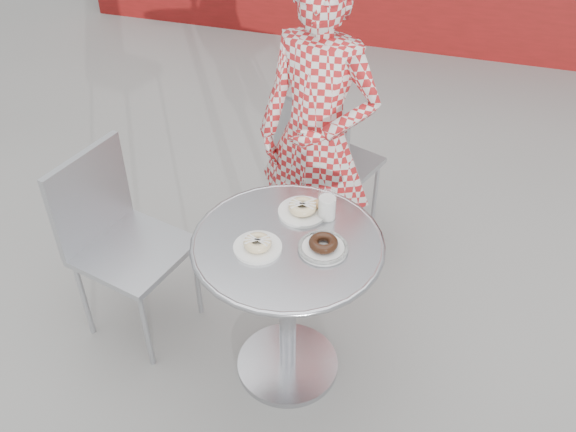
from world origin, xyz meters
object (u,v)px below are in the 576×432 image
(chair_left, at_px, (138,280))
(seated_person, at_px, (318,139))
(bistro_table, at_px, (288,276))
(plate_near, at_px, (258,245))
(plate_far, at_px, (303,209))
(milk_cup, at_px, (327,207))
(plate_checker, at_px, (323,246))
(chair_far, at_px, (329,193))

(chair_left, relative_size, seated_person, 0.57)
(bistro_table, relative_size, plate_near, 4.11)
(chair_left, bearing_deg, seated_person, -34.48)
(chair_left, relative_size, plate_far, 4.62)
(plate_far, height_order, milk_cup, milk_cup)
(chair_left, xyz_separation_m, seated_person, (0.71, 0.62, 0.54))
(plate_far, distance_m, milk_cup, 0.11)
(chair_left, distance_m, plate_far, 0.94)
(plate_far, bearing_deg, plate_near, -112.90)
(bistro_table, relative_size, plate_far, 3.87)
(plate_checker, bearing_deg, milk_cup, 99.88)
(bistro_table, bearing_deg, plate_far, 86.80)
(chair_far, distance_m, seated_person, 0.62)
(seated_person, distance_m, plate_far, 0.51)
(bistro_table, height_order, chair_left, chair_left)
(chair_far, xyz_separation_m, chair_left, (-0.71, -0.92, 0.00))
(bistro_table, bearing_deg, milk_cup, 59.78)
(bistro_table, bearing_deg, chair_far, 93.13)
(plate_checker, height_order, milk_cup, milk_cup)
(chair_left, distance_m, plate_checker, 1.04)
(plate_far, bearing_deg, plate_checker, -55.40)
(plate_near, bearing_deg, seated_person, 86.79)
(plate_checker, xyz_separation_m, milk_cup, (-0.03, 0.19, 0.04))
(seated_person, relative_size, plate_checker, 8.33)
(chair_far, xyz_separation_m, plate_far, (0.07, -0.80, 0.52))
(plate_far, xyz_separation_m, milk_cup, (0.10, -0.00, 0.03))
(chair_far, distance_m, milk_cup, 0.99)
(bistro_table, relative_size, chair_far, 0.85)
(milk_cup, bearing_deg, chair_left, -172.25)
(chair_far, relative_size, chair_left, 0.98)
(seated_person, distance_m, plate_near, 0.77)
(chair_far, bearing_deg, bistro_table, 113.65)
(plate_far, distance_m, plate_near, 0.28)
(seated_person, distance_m, milk_cup, 0.53)
(plate_far, bearing_deg, milk_cup, -0.76)
(bistro_table, bearing_deg, chair_left, 174.73)
(seated_person, bearing_deg, plate_checker, -61.39)
(bistro_table, xyz_separation_m, seated_person, (-0.06, 0.69, 0.23))
(plate_far, bearing_deg, seated_person, 97.70)
(chair_far, bearing_deg, plate_checker, 121.77)
(chair_far, bearing_deg, milk_cup, 122.10)
(plate_near, xyz_separation_m, milk_cup, (0.21, 0.26, 0.04))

